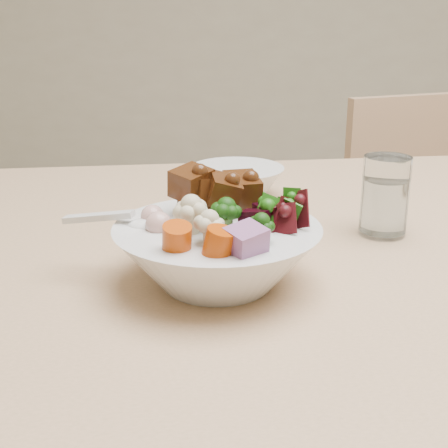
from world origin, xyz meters
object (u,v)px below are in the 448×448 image
object	(u,v)px
chair_far	(429,245)
water_glass	(385,199)
food_bowl	(219,250)
side_bowl	(237,183)

from	to	relation	value
chair_far	water_glass	world-z (taller)	water_glass
food_bowl	water_glass	xyz separation A→B (m)	(0.20, 0.16, 0.01)
food_bowl	water_glass	bearing A→B (deg)	37.83
side_bowl	water_glass	bearing A→B (deg)	-39.33
chair_far	water_glass	size ratio (longest dim) A/B	8.19
chair_far	side_bowl	size ratio (longest dim) A/B	5.81
food_bowl	water_glass	world-z (taller)	food_bowl
food_bowl	water_glass	distance (m)	0.26
chair_far	food_bowl	xyz separation A→B (m)	(-0.50, -0.90, 0.33)
food_bowl	side_bowl	world-z (taller)	food_bowl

